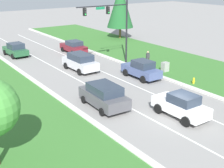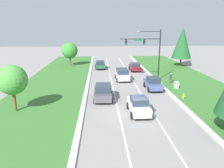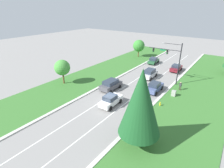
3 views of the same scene
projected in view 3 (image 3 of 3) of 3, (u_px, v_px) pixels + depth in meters
The scene contains 20 objects.
ground_plane at pixel (110, 105), 28.22m from camera, with size 160.00×160.00×0.00m, color gray.
curb_strip_right at pixel (141, 116), 25.15m from camera, with size 0.50×90.00×0.15m.
curb_strip_left at pixel (85, 95), 31.22m from camera, with size 0.50×90.00×0.15m.
grass_verge_right at pixel (178, 130), 22.34m from camera, with size 10.00×90.00×0.08m.
grass_verge_left at pixel (65, 88), 34.06m from camera, with size 10.00×90.00×0.08m.
lane_stripe_inner_left at pixel (101, 101), 29.18m from camera, with size 0.14×81.00×0.01m.
lane_stripe_inner_right at pixel (119, 108), 27.25m from camera, with size 0.14×81.00×0.01m.
traffic_signal_mast at pixel (171, 57), 34.28m from camera, with size 6.60×0.41×8.35m.
graphite_suv at pixel (111, 85), 33.18m from camera, with size 2.42×4.78×1.87m.
slate_blue_sedan at pixel (155, 87), 32.26m from camera, with size 2.00×4.52×1.88m.
silver_suv at pixel (149, 73), 38.65m from camera, with size 2.26×4.87×1.93m.
forest_sedan at pixel (153, 61), 48.49m from camera, with size 2.28×4.49×1.73m.
burgundy_sedan at pixel (176, 68), 42.74m from camera, with size 2.17×4.48×1.66m.
white_sedan at pixel (111, 100), 27.67m from camera, with size 2.04×4.45×1.85m.
utility_cabinet at pixel (174, 93), 30.68m from camera, with size 0.70×0.60×1.09m.
pedestrian at pixel (180, 86), 32.70m from camera, with size 0.42×0.31×1.69m.
fire_hydrant at pixel (160, 104), 27.71m from camera, with size 0.34×0.20×0.70m.
conifer_near_right_tree at pixel (141, 103), 17.84m from camera, with size 4.61×4.61×9.20m.
oak_near_left_tree at pixel (139, 46), 53.96m from camera, with size 3.58×3.58×5.31m.
oak_far_left_tree at pixel (62, 68), 34.60m from camera, with size 3.11×3.11×5.03m.
Camera 3 is at (14.64, -19.61, 14.44)m, focal length 28.00 mm.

